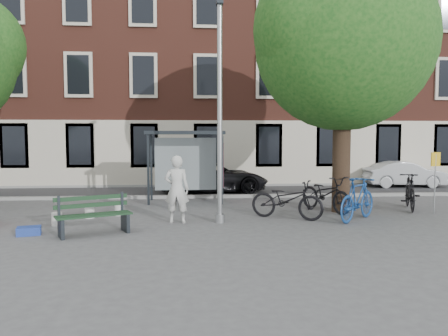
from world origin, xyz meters
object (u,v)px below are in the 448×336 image
car_silver (404,174)px  bus_shelter (196,150)px  bench (94,217)px  bike_c (326,194)px  car_dark (213,177)px  notice_sign (435,169)px  bike_d (410,191)px  painter (177,189)px  bike_b (358,199)px  lamppost (220,123)px  bike_a (287,199)px

car_silver → bus_shelter: bearing=114.2°
bench → bike_c: bike_c is taller
bench → car_dark: 8.64m
bus_shelter → notice_sign: (7.39, -3.22, -0.52)m
bench → notice_sign: size_ratio=0.98×
bike_d → bench: bearing=37.0°
painter → bike_d: painter is taller
bike_c → painter: bearing=172.7°
bus_shelter → bike_b: bearing=-42.0°
lamppost → painter: bearing=176.7°
car_dark → notice_sign: 8.87m
bike_a → car_silver: size_ratio=0.58×
car_silver → notice_sign: size_ratio=1.95×
bench → bike_a: bike_a is taller
bike_b → car_dark: (-3.80, 6.75, 0.03)m
car_dark → lamppost: bearing=172.4°
painter → bike_d: 7.80m
painter → bench: size_ratio=1.01×
bus_shelter → car_silver: bus_shelter is taller
bike_a → bike_c: size_ratio=0.98×
bus_shelter → car_silver: (10.07, 3.99, -1.30)m
lamppost → notice_sign: 6.98m
painter → lamppost: bearing=-176.5°
bike_c → car_silver: bearing=23.1°
car_silver → bike_c: bearing=140.4°
car_dark → bike_a: bearing=-170.1°
lamppost → painter: 2.19m
bench → car_silver: 15.73m
bus_shelter → car_silver: bearing=21.6°
lamppost → painter: (-1.20, 0.07, -1.84)m
painter → car_dark: painter is taller
bench → car_silver: (12.68, 9.30, 0.19)m
painter → bike_c: 4.95m
bus_shelter → bench: 6.10m
painter → car_dark: 6.82m
painter → bike_b: painter is taller
bench → car_dark: size_ratio=0.40×
notice_sign → painter: bearing=174.7°
bike_b → lamppost: bearing=46.0°
bike_c → car_dark: size_ratio=0.47×
bike_b → notice_sign: notice_sign is taller
bike_d → car_dark: size_ratio=0.43×
bus_shelter → bike_c: (4.12, -2.57, -1.33)m
bike_b → bike_d: (2.46, 1.71, -0.02)m
bike_c → bike_d: (2.91, 0.17, 0.02)m
bike_c → notice_sign: size_ratio=1.15×
bench → bike_b: bearing=-14.8°
painter → car_silver: (10.67, 8.02, -0.33)m
bench → painter: bearing=8.1°
bike_c → bus_shelter: bearing=123.5°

